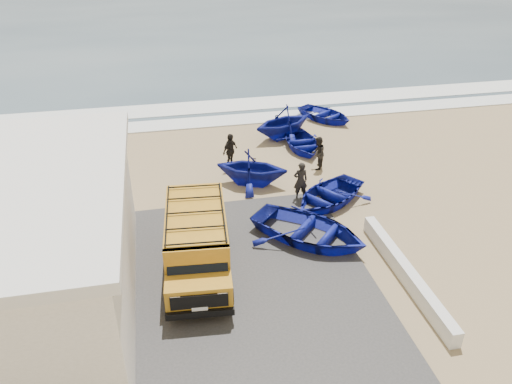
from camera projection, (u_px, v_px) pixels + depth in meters
ground at (236, 245)px, 17.76m from camera, size 160.00×160.00×0.00m
slab at (184, 288)px, 15.68m from camera, size 12.00×10.00×0.05m
ocean at (164, 2)px, 65.50m from camera, size 180.00×88.00×0.01m
surf_line at (200, 122)px, 27.98m from camera, size 180.00×1.60×0.06m
surf_wash at (195, 108)px, 30.11m from camera, size 180.00×2.20×0.04m
parapet at (406, 273)px, 15.95m from camera, size 0.35×6.00×0.55m
van at (197, 241)px, 15.99m from camera, size 2.34×5.09×2.12m
boat_near_left at (309, 230)px, 17.79m from camera, size 5.24×5.20×0.89m
boat_near_right at (328, 195)px, 20.14m from camera, size 4.49×4.24×0.76m
boat_mid_left at (252, 167)px, 21.33m from camera, size 3.88×3.67×1.62m
boat_mid_right at (302, 142)px, 24.80m from camera, size 2.37×3.30×0.68m
boat_far_left at (283, 122)px, 25.78m from camera, size 4.18×3.94×1.75m
boat_far_right at (325, 114)px, 28.21m from camera, size 3.85×4.13×0.70m
fisherman_front at (301, 181)px, 20.27m from camera, size 0.59×0.39×1.63m
fisherman_middle at (318, 153)px, 22.66m from camera, size 0.89×0.95×1.55m
fisherman_back at (230, 151)px, 22.76m from camera, size 0.99×0.96×1.65m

